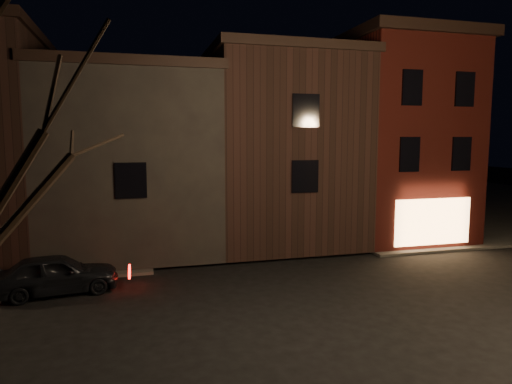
{
  "coord_description": "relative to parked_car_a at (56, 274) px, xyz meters",
  "views": [
    {
      "loc": [
        -5.65,
        -12.91,
        5.36
      ],
      "look_at": [
        -0.9,
        4.69,
        3.2
      ],
      "focal_mm": 32.0,
      "sensor_mm": 36.0,
      "label": 1
    }
  ],
  "objects": [
    {
      "name": "ground",
      "position": [
        8.33,
        -3.64,
        -0.7
      ],
      "size": [
        120.0,
        120.0,
        0.0
      ],
      "primitive_type": "plane",
      "color": "black",
      "rests_on": "ground"
    },
    {
      "name": "sidewalk_far_right",
      "position": [
        28.33,
        16.36,
        -0.64
      ],
      "size": [
        30.0,
        30.0,
        0.12
      ],
      "primitive_type": "cube",
      "color": "#2D2B28",
      "rests_on": "ground"
    },
    {
      "name": "corner_building",
      "position": [
        16.33,
        5.83,
        4.7
      ],
      "size": [
        6.5,
        8.5,
        10.5
      ],
      "color": "#3F0F0B",
      "rests_on": "ground"
    },
    {
      "name": "row_building_a",
      "position": [
        9.83,
        6.86,
        4.14
      ],
      "size": [
        7.3,
        10.3,
        9.4
      ],
      "color": "black",
      "rests_on": "ground"
    },
    {
      "name": "row_building_b",
      "position": [
        2.58,
        6.86,
        3.64
      ],
      "size": [
        7.8,
        10.3,
        8.4
      ],
      "color": "black",
      "rests_on": "ground"
    },
    {
      "name": "parked_car_a",
      "position": [
        0.0,
        0.0,
        0.0
      ],
      "size": [
        4.28,
        2.2,
        1.39
      ],
      "primitive_type": "imported",
      "rotation": [
        0.0,
        0.0,
        1.71
      ],
      "color": "black",
      "rests_on": "ground"
    }
  ]
}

